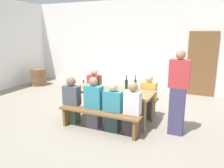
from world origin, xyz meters
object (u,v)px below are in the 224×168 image
object	(u,v)px
bench_far	(123,99)
seated_guest_near_1	(94,104)
tasting_table	(112,94)
wine_bottle_1	(94,81)
seated_guest_near_3	(132,110)
wine_bottle_0	(135,85)
seated_guest_far_0	(94,89)
seated_guest_far_1	(148,98)
wine_glass_3	(111,85)
wine_bottle_2	(98,85)
seated_guest_near_0	(72,101)
wine_glass_0	(104,85)
seated_guest_near_2	(113,108)
wine_glass_1	(83,81)
standing_host	(178,95)
wooden_door	(202,64)
wine_glass_2	(93,82)
wine_barrel	(38,77)
bench_near	(99,116)
wine_bottle_4	(126,84)
wine_bottle_3	(98,83)

from	to	relation	value
bench_far	seated_guest_near_1	xyz separation A→B (m)	(-0.20, -1.20, 0.19)
tasting_table	bench_far	size ratio (longest dim) A/B	1.05
wine_bottle_1	seated_guest_near_3	bearing A→B (deg)	-30.62
wine_bottle_0	wine_bottle_1	world-z (taller)	wine_bottle_0
seated_guest_far_0	seated_guest_far_1	distance (m)	1.51
wine_glass_3	seated_guest_far_0	size ratio (longest dim) A/B	0.15
wine_bottle_2	seated_guest_near_0	size ratio (longest dim) A/B	0.27
wine_glass_0	seated_guest_near_1	size ratio (longest dim) A/B	0.14
wine_bottle_0	seated_guest_near_2	size ratio (longest dim) A/B	0.32
wine_bottle_2	seated_guest_near_0	bearing A→B (deg)	-137.09
wine_glass_1	standing_host	size ratio (longest dim) A/B	0.09
seated_guest_near_0	seated_guest_near_3	xyz separation A→B (m)	(1.48, 0.00, 0.01)
wooden_door	wine_glass_0	world-z (taller)	wooden_door
wine_glass_2	seated_guest_near_0	bearing A→B (deg)	-110.59
wine_bottle_0	wine_barrel	world-z (taller)	wine_bottle_0
tasting_table	seated_guest_far_1	world-z (taller)	seated_guest_far_1
wine_glass_3	seated_guest_near_3	xyz separation A→B (m)	(0.73, -0.54, -0.33)
bench_near	wine_glass_3	xyz separation A→B (m)	(-0.02, 0.69, 0.52)
bench_near	standing_host	world-z (taller)	standing_host
standing_host	wine_glass_2	bearing A→B (deg)	-4.61
bench_near	wine_glass_0	xyz separation A→B (m)	(-0.20, 0.66, 0.51)
wooden_door	seated_guest_near_2	xyz separation A→B (m)	(-1.48, -3.69, -0.54)
wooden_door	seated_guest_near_1	distance (m)	4.21
standing_host	wine_bottle_1	bearing A→B (deg)	-9.32
seated_guest_near_3	standing_host	size ratio (longest dim) A/B	0.64
seated_guest_far_0	wine_glass_1	bearing A→B (deg)	-13.39
wine_glass_2	wine_glass_1	bearing A→B (deg)	172.01
tasting_table	wine_barrel	size ratio (longest dim) A/B	2.99
wine_bottle_4	seated_guest_near_1	bearing A→B (deg)	-119.40
wine_bottle_4	wine_glass_1	world-z (taller)	wine_bottle_4
wine_glass_0	wine_glass_1	world-z (taller)	wine_glass_0
bench_near	seated_guest_far_1	size ratio (longest dim) A/B	1.69
wine_bottle_2	wine_glass_1	distance (m)	0.59
wine_bottle_3	wine_glass_1	bearing A→B (deg)	174.95
wine_bottle_0	wine_glass_1	bearing A→B (deg)	-175.78
wooden_door	wine_glass_1	xyz separation A→B (m)	(-2.61, -3.04, -0.19)
wine_bottle_4	wine_glass_2	xyz separation A→B (m)	(-0.80, -0.19, 0.01)
wine_bottle_4	seated_guest_near_2	xyz separation A→B (m)	(0.01, -0.80, -0.36)
seated_guest_near_1	wooden_door	bearing A→B (deg)	-27.84
wooden_door	wine_bottle_1	xyz separation A→B (m)	(-2.39, -2.90, -0.18)
bench_near	seated_guest_near_3	distance (m)	0.74
wine_bottle_3	seated_guest_far_0	size ratio (longest dim) A/B	0.28
bench_far	seated_guest_far_0	bearing A→B (deg)	-168.97
wine_bottle_2	wine_glass_0	world-z (taller)	wine_bottle_2
standing_host	seated_guest_near_2	bearing A→B (deg)	19.50
seated_guest_far_1	wine_bottle_2	bearing A→B (deg)	-59.64
bench_far	wine_glass_1	size ratio (longest dim) A/B	11.84
bench_near	seated_guest_near_3	world-z (taller)	seated_guest_near_3
wine_glass_1	wine_barrel	bearing A→B (deg)	150.09
tasting_table	wine_bottle_0	size ratio (longest dim) A/B	5.56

